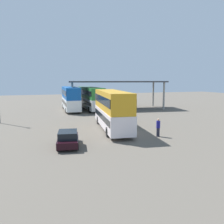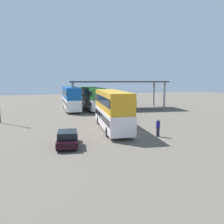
{
  "view_description": "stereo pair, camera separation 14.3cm",
  "coord_description": "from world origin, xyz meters",
  "views": [
    {
      "loc": [
        -8.88,
        -20.81,
        5.6
      ],
      "look_at": [
        -0.74,
        3.02,
        2.0
      ],
      "focal_mm": 35.7,
      "sensor_mm": 36.0,
      "label": 1
    },
    {
      "loc": [
        -8.74,
        -20.86,
        5.6
      ],
      "look_at": [
        -0.74,
        3.02,
        2.0
      ],
      "focal_mm": 35.7,
      "sensor_mm": 36.0,
      "label": 2
    }
  ],
  "objects": [
    {
      "name": "ground_plane",
      "position": [
        0.0,
        0.0,
        0.0
      ],
      "size": [
        140.0,
        140.0,
        0.0
      ],
      "primitive_type": "plane",
      "color": "#5B544A"
    },
    {
      "name": "double_decker_main",
      "position": [
        -0.74,
        3.04,
        2.4
      ],
      "size": [
        3.85,
        11.18,
        4.4
      ],
      "rotation": [
        0.0,
        0.0,
        1.44
      ],
      "color": "white",
      "rests_on": "ground_plane"
    },
    {
      "name": "parked_hatchback",
      "position": [
        -6.48,
        -2.15,
        0.67
      ],
      "size": [
        2.3,
        3.98,
        1.35
      ],
      "rotation": [
        0.0,
        0.0,
        1.4
      ],
      "color": "black",
      "rests_on": "ground_plane"
    },
    {
      "name": "double_decker_near_canopy",
      "position": [
        -2.82,
        20.93,
        2.37
      ],
      "size": [
        2.97,
        10.99,
        4.34
      ],
      "rotation": [
        0.0,
        0.0,
        1.53
      ],
      "color": "white",
      "rests_on": "ground_plane"
    },
    {
      "name": "double_decker_mid_row",
      "position": [
        0.96,
        20.66,
        2.34
      ],
      "size": [
        2.73,
        11.26,
        4.27
      ],
      "rotation": [
        0.0,
        0.0,
        1.59
      ],
      "color": "silver",
      "rests_on": "ground_plane"
    },
    {
      "name": "depot_canopy",
      "position": [
        6.18,
        20.37,
        5.11
      ],
      "size": [
        19.26,
        9.26,
        5.45
      ],
      "rotation": [
        0.0,
        0.0,
        -0.14
      ],
      "color": "#33353A",
      "rests_on": "ground_plane"
    },
    {
      "name": "pedestrian_waiting",
      "position": [
        2.52,
        -1.71,
        0.92
      ],
      "size": [
        0.38,
        0.38,
        1.83
      ],
      "rotation": [
        0.0,
        0.0,
        5.78
      ],
      "color": "#262633",
      "rests_on": "ground_plane"
    }
  ]
}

